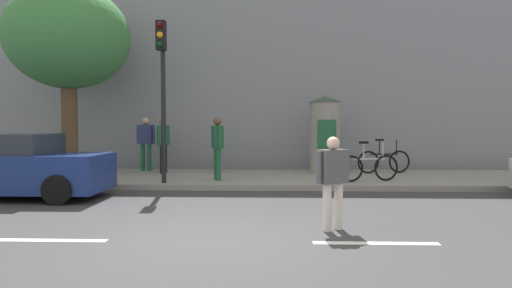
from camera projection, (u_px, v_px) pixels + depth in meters
The scene contains 15 objects.
ground_plane at pixel (209, 242), 6.51m from camera, with size 80.00×80.00×0.00m, color #38383A.
sidewalk_curb at pixel (241, 178), 13.50m from camera, with size 36.00×4.00×0.15m, color gray.
lane_markings at pixel (209, 242), 6.51m from camera, with size 25.80×0.16×0.01m.
building_backdrop at pixel (249, 68), 18.31m from camera, with size 36.00×5.00×8.01m, color gray.
traffic_light at pixel (162, 75), 11.68m from camera, with size 0.24×0.45×4.21m.
poster_column at pixel (325, 134), 14.44m from camera, with size 1.08×1.08×2.46m.
street_tree at pixel (68, 38), 13.68m from camera, with size 3.70×3.70×5.78m.
pedestrian_near_pole at pixel (333, 176), 7.20m from camera, with size 0.57×0.47×1.51m.
pedestrian_in_red_top at pixel (217, 142), 14.52m from camera, with size 0.27×0.58×1.67m.
pedestrian_with_bag at pixel (163, 140), 14.26m from camera, with size 0.32×0.63×1.76m.
pedestrian_in_dark_shirt at pixel (146, 139), 14.96m from camera, with size 0.65×0.44×1.78m.
pedestrian_in_light_jacket at pixel (217, 143), 12.47m from camera, with size 0.39×0.58×1.76m.
bicycle_leaning at pixel (369, 167), 12.19m from camera, with size 1.72×0.54×1.09m.
bicycle_upright at pixel (384, 161), 14.22m from camera, with size 1.74×0.43×1.09m.
parked_car_dark at pixel (4, 167), 10.33m from camera, with size 4.57×1.84×1.49m.
Camera 1 is at (0.90, -6.41, 1.71)m, focal length 31.56 mm.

